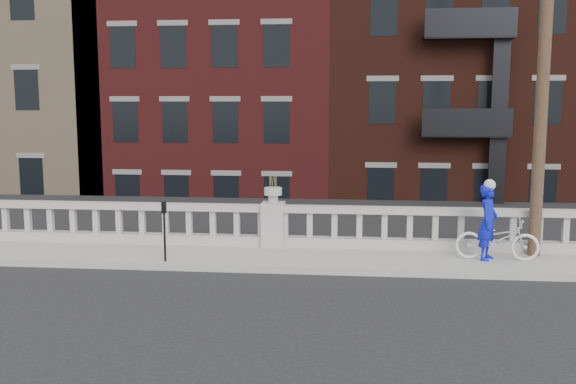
% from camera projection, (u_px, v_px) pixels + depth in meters
% --- Properties ---
extents(ground, '(120.00, 120.00, 0.00)m').
position_uv_depth(ground, '(247.00, 300.00, 12.12)').
color(ground, black).
rests_on(ground, ground).
extents(sidewalk, '(32.00, 2.20, 0.15)m').
position_uv_depth(sidewalk, '(268.00, 258.00, 15.07)').
color(sidewalk, '#99968E').
rests_on(sidewalk, ground).
extents(balustrade, '(28.00, 0.34, 1.03)m').
position_uv_depth(balustrade, '(273.00, 227.00, 15.93)').
color(balustrade, '#99968E').
rests_on(balustrade, sidewalk).
extents(planter_pedestal, '(0.55, 0.55, 1.76)m').
position_uv_depth(planter_pedestal, '(273.00, 219.00, 15.90)').
color(planter_pedestal, '#99968E').
rests_on(planter_pedestal, sidewalk).
extents(lower_level, '(80.00, 44.00, 20.80)m').
position_uv_depth(lower_level, '(328.00, 123.00, 34.41)').
color(lower_level, '#605E59').
rests_on(lower_level, ground).
extents(utility_pole, '(1.60, 0.28, 10.00)m').
position_uv_depth(utility_pole, '(546.00, 33.00, 14.32)').
color(utility_pole, '#422D1E').
rests_on(utility_pole, sidewalk).
extents(parking_meter_d, '(0.10, 0.09, 1.36)m').
position_uv_depth(parking_meter_d, '(164.00, 224.00, 14.33)').
color(parking_meter_d, black).
rests_on(parking_meter_d, sidewalk).
extents(bicycle, '(1.89, 0.79, 0.97)m').
position_uv_depth(bicycle, '(497.00, 239.00, 14.54)').
color(bicycle, white).
rests_on(bicycle, sidewalk).
extents(cyclist, '(0.64, 0.75, 1.73)m').
position_uv_depth(cyclist, '(488.00, 222.00, 14.50)').
color(cyclist, '#0D16CF').
rests_on(cyclist, sidewalk).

